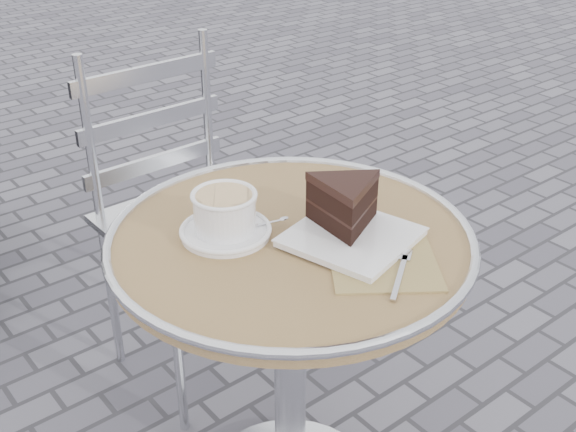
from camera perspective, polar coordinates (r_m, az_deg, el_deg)
cafe_table at (r=1.49m, az=0.20°, el=-7.03°), size 0.72×0.72×0.74m
cappuccino_set at (r=1.39m, az=-4.93°, el=-0.02°), size 0.20×0.17×0.09m
cake_plate_set at (r=1.37m, az=4.74°, el=0.37°), size 0.27×0.36×0.12m
bistro_chair at (r=1.98m, az=-9.24°, el=2.90°), size 0.43×0.43×0.94m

